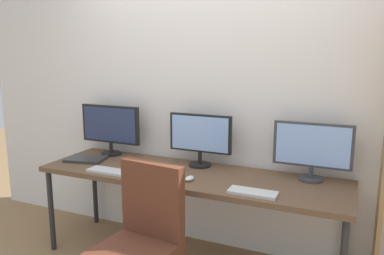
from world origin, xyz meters
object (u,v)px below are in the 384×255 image
object	(u,v)px
keyboard_left	(111,171)
computer_mouse	(190,178)
monitor_right	(312,149)
laptop_closed	(86,159)
keyboard_right	(253,193)
monitor_left	(110,127)
monitor_center	(200,137)
desk	(189,179)

from	to	relation	value
keyboard_left	computer_mouse	world-z (taller)	computer_mouse
monitor_right	laptop_closed	world-z (taller)	monitor_right
keyboard_right	computer_mouse	size ratio (longest dim) A/B	3.34
monitor_right	keyboard_left	distance (m)	1.52
computer_mouse	monitor_right	bearing A→B (deg)	24.34
keyboard_left	keyboard_right	size ratio (longest dim) A/B	1.19
monitor_right	laptop_closed	distance (m)	1.86
monitor_left	keyboard_right	bearing A→B (deg)	-17.17
keyboard_left	computer_mouse	bearing A→B (deg)	7.19
monitor_right	keyboard_right	bearing A→B (deg)	-125.15
monitor_left	keyboard_left	bearing A→B (deg)	-54.85
keyboard_left	keyboard_right	distance (m)	1.12
monitor_center	laptop_closed	bearing A→B (deg)	-165.63
computer_mouse	keyboard_left	bearing A→B (deg)	-172.81
laptop_closed	computer_mouse	bearing A→B (deg)	-18.19
keyboard_left	computer_mouse	size ratio (longest dim) A/B	3.99
desk	monitor_right	world-z (taller)	monitor_right
monitor_right	laptop_closed	bearing A→B (deg)	-172.36
monitor_left	computer_mouse	bearing A→B (deg)	-21.10
monitor_left	laptop_closed	xyz separation A→B (m)	(-0.09, -0.25, -0.24)
laptop_closed	desk	bearing A→B (deg)	-9.68
monitor_left	laptop_closed	distance (m)	0.36
keyboard_right	computer_mouse	bearing A→B (deg)	170.82
keyboard_right	laptop_closed	distance (m)	1.53
monitor_right	computer_mouse	size ratio (longest dim) A/B	5.78
monitor_center	computer_mouse	distance (m)	0.43
keyboard_right	computer_mouse	xyz separation A→B (m)	(-0.49, 0.08, 0.01)
desk	monitor_right	xyz separation A→B (m)	(0.87, 0.21, 0.29)
monitor_left	keyboard_right	world-z (taller)	monitor_left
monitor_center	keyboard_left	distance (m)	0.75
keyboard_left	keyboard_right	xyz separation A→B (m)	(1.12, 0.00, 0.00)
keyboard_left	desk	bearing A→B (deg)	22.33
monitor_left	laptop_closed	size ratio (longest dim) A/B	1.83
monitor_center	monitor_right	size ratio (longest dim) A/B	0.95
desk	monitor_left	size ratio (longest dim) A/B	4.06
laptop_closed	monitor_center	bearing A→B (deg)	2.69
monitor_left	monitor_right	world-z (taller)	monitor_left
monitor_left	keyboard_left	xyz separation A→B (m)	(0.31, -0.44, -0.25)
desk	laptop_closed	bearing A→B (deg)	-178.01
monitor_left	desk	bearing A→B (deg)	-13.69
monitor_left	monitor_right	bearing A→B (deg)	-0.00
desk	monitor_right	size ratio (longest dim) A/B	4.29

